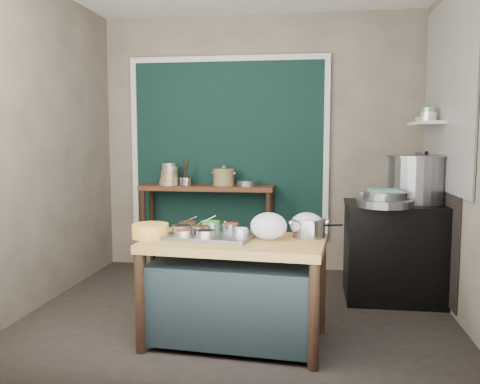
# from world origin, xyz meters

# --- Properties ---
(floor) EXTENTS (3.50, 3.00, 0.02)m
(floor) POSITION_xyz_m (0.00, 0.00, -0.01)
(floor) COLOR black
(floor) RESTS_ON ground
(back_wall) EXTENTS (3.50, 0.02, 2.80)m
(back_wall) POSITION_xyz_m (0.00, 1.51, 1.40)
(back_wall) COLOR gray
(back_wall) RESTS_ON floor
(left_wall) EXTENTS (0.02, 3.00, 2.80)m
(left_wall) POSITION_xyz_m (-1.76, 0.00, 1.40)
(left_wall) COLOR gray
(left_wall) RESTS_ON floor
(right_wall) EXTENTS (0.02, 3.00, 2.80)m
(right_wall) POSITION_xyz_m (1.76, 0.00, 1.40)
(right_wall) COLOR gray
(right_wall) RESTS_ON floor
(curtain_panel) EXTENTS (2.10, 0.02, 1.90)m
(curtain_panel) POSITION_xyz_m (-0.35, 1.47, 1.35)
(curtain_panel) COLOR black
(curtain_panel) RESTS_ON back_wall
(curtain_frame) EXTENTS (2.22, 0.03, 2.02)m
(curtain_frame) POSITION_xyz_m (-0.35, 1.46, 1.35)
(curtain_frame) COLOR beige
(curtain_frame) RESTS_ON back_wall
(tile_panel) EXTENTS (0.02, 1.70, 1.70)m
(tile_panel) POSITION_xyz_m (1.74, 0.55, 1.85)
(tile_panel) COLOR #B2B2AA
(tile_panel) RESTS_ON right_wall
(soot_patch) EXTENTS (0.01, 1.30, 1.30)m
(soot_patch) POSITION_xyz_m (1.74, 0.65, 0.70)
(soot_patch) COLOR black
(soot_patch) RESTS_ON right_wall
(wall_shelf) EXTENTS (0.22, 0.70, 0.03)m
(wall_shelf) POSITION_xyz_m (1.63, 0.85, 1.60)
(wall_shelf) COLOR beige
(wall_shelf) RESTS_ON right_wall
(prep_table) EXTENTS (1.31, 0.82, 0.75)m
(prep_table) POSITION_xyz_m (0.05, -0.65, 0.38)
(prep_table) COLOR olive
(prep_table) RESTS_ON floor
(back_counter) EXTENTS (1.45, 0.40, 0.95)m
(back_counter) POSITION_xyz_m (-0.55, 1.28, 0.47)
(back_counter) COLOR #4F2A16
(back_counter) RESTS_ON floor
(stove_block) EXTENTS (0.90, 0.68, 0.85)m
(stove_block) POSITION_xyz_m (1.35, 0.55, 0.42)
(stove_block) COLOR black
(stove_block) RESTS_ON floor
(stove_top) EXTENTS (0.92, 0.69, 0.03)m
(stove_top) POSITION_xyz_m (1.35, 0.55, 0.86)
(stove_top) COLOR black
(stove_top) RESTS_ON stove_block
(condiment_tray) EXTENTS (0.68, 0.54, 0.03)m
(condiment_tray) POSITION_xyz_m (-0.13, -0.60, 0.76)
(condiment_tray) COLOR gray
(condiment_tray) RESTS_ON prep_table
(condiment_bowls) EXTENTS (0.56, 0.45, 0.07)m
(condiment_bowls) POSITION_xyz_m (-0.19, -0.58, 0.81)
(condiment_bowls) COLOR gray
(condiment_bowls) RESTS_ON condiment_tray
(yellow_basin) EXTENTS (0.30, 0.30, 0.10)m
(yellow_basin) POSITION_xyz_m (-0.56, -0.68, 0.80)
(yellow_basin) COLOR gold
(yellow_basin) RESTS_ON prep_table
(saucepan) EXTENTS (0.32, 0.32, 0.14)m
(saucepan) POSITION_xyz_m (0.56, -0.50, 0.82)
(saucepan) COLOR gray
(saucepan) RESTS_ON prep_table
(plastic_bag_a) EXTENTS (0.29, 0.26, 0.19)m
(plastic_bag_a) POSITION_xyz_m (0.29, -0.63, 0.85)
(plastic_bag_a) COLOR white
(plastic_bag_a) RESTS_ON prep_table
(plastic_bag_b) EXTENTS (0.28, 0.26, 0.18)m
(plastic_bag_b) POSITION_xyz_m (0.55, -0.50, 0.84)
(plastic_bag_b) COLOR white
(plastic_bag_b) RESTS_ON prep_table
(bowl_stack) EXTENTS (0.22, 0.22, 0.24)m
(bowl_stack) POSITION_xyz_m (-0.97, 1.26, 1.06)
(bowl_stack) COLOR tan
(bowl_stack) RESTS_ON back_counter
(utensil_cup) EXTENTS (0.18, 0.18, 0.09)m
(utensil_cup) POSITION_xyz_m (-0.78, 1.26, 0.99)
(utensil_cup) COLOR gray
(utensil_cup) RESTS_ON back_counter
(ceramic_crock) EXTENTS (0.31, 0.31, 0.16)m
(ceramic_crock) POSITION_xyz_m (-0.37, 1.28, 1.03)
(ceramic_crock) COLOR olive
(ceramic_crock) RESTS_ON back_counter
(wide_bowl) EXTENTS (0.30, 0.30, 0.06)m
(wide_bowl) POSITION_xyz_m (-0.11, 1.28, 0.98)
(wide_bowl) COLOR gray
(wide_bowl) RESTS_ON back_counter
(stock_pot) EXTENTS (0.66, 0.66, 0.43)m
(stock_pot) POSITION_xyz_m (1.52, 0.61, 1.09)
(stock_pot) COLOR gray
(stock_pot) RESTS_ON stove_top
(pot_lid) EXTENTS (0.18, 0.48, 0.46)m
(pot_lid) POSITION_xyz_m (1.57, 0.61, 1.11)
(pot_lid) COLOR gray
(pot_lid) RESTS_ON stove_top
(steamer) EXTENTS (0.42, 0.42, 0.12)m
(steamer) POSITION_xyz_m (1.20, 0.35, 0.94)
(steamer) COLOR gray
(steamer) RESTS_ON stove_top
(green_cloth) EXTENTS (0.27, 0.22, 0.02)m
(green_cloth) POSITION_xyz_m (1.20, 0.35, 1.01)
(green_cloth) COLOR #519484
(green_cloth) RESTS_ON steamer
(shallow_pan) EXTENTS (0.57, 0.57, 0.06)m
(shallow_pan) POSITION_xyz_m (1.19, 0.28, 0.91)
(shallow_pan) COLOR gray
(shallow_pan) RESTS_ON stove_top
(shelf_bowl_stack) EXTENTS (0.16, 0.16, 0.12)m
(shelf_bowl_stack) POSITION_xyz_m (1.63, 0.75, 1.67)
(shelf_bowl_stack) COLOR silver
(shelf_bowl_stack) RESTS_ON wall_shelf
(shelf_bowl_green) EXTENTS (0.17, 0.17, 0.05)m
(shelf_bowl_green) POSITION_xyz_m (1.63, 1.02, 1.64)
(shelf_bowl_green) COLOR gray
(shelf_bowl_green) RESTS_ON wall_shelf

